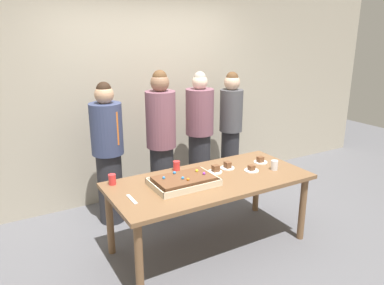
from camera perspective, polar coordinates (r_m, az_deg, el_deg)
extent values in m
plane|color=#5B5B60|center=(3.97, 2.64, -15.46)|extent=(12.00, 12.00, 0.00)
cube|color=#B2A893|center=(4.82, -7.53, 9.30)|extent=(8.00, 0.12, 3.00)
cube|color=brown|center=(3.64, 2.79, -5.91)|extent=(1.98, 0.90, 0.04)
cylinder|color=brown|center=(3.16, -8.16, -17.56)|extent=(0.07, 0.07, 0.70)
cylinder|color=brown|center=(4.08, 16.64, -9.71)|extent=(0.07, 0.07, 0.70)
cylinder|color=brown|center=(3.76, -12.53, -11.73)|extent=(0.07, 0.07, 0.70)
cylinder|color=brown|center=(4.56, 9.89, -6.30)|extent=(0.07, 0.07, 0.70)
cube|color=beige|center=(3.49, -1.27, -6.44)|extent=(0.61, 0.40, 0.01)
cube|color=beige|center=(3.33, 0.35, -7.10)|extent=(0.61, 0.01, 0.05)
cube|color=beige|center=(3.64, -2.75, -4.94)|extent=(0.61, 0.01, 0.05)
cube|color=beige|center=(3.36, -5.79, -6.94)|extent=(0.01, 0.40, 0.05)
cube|color=beige|center=(3.62, 2.90, -5.05)|extent=(0.01, 0.40, 0.05)
cube|color=brown|center=(3.48, -1.27, -5.85)|extent=(0.54, 0.33, 0.07)
sphere|color=#2D84E0|center=(3.42, -1.44, -5.48)|extent=(0.03, 0.03, 0.03)
sphere|color=orange|center=(3.39, -0.62, -5.70)|extent=(0.03, 0.03, 0.03)
sphere|color=#2D84E0|center=(3.43, -4.37, -5.44)|extent=(0.03, 0.03, 0.03)
sphere|color=#2D84E0|center=(3.54, -2.75, -4.67)|extent=(0.03, 0.03, 0.03)
sphere|color=yellow|center=(3.59, 0.74, -4.37)|extent=(0.03, 0.03, 0.03)
sphere|color=#2D84E0|center=(3.54, -2.71, -4.66)|extent=(0.03, 0.03, 0.03)
sphere|color=purple|center=(3.52, 1.85, -4.79)|extent=(0.03, 0.03, 0.03)
cylinder|color=white|center=(3.80, 3.54, -4.55)|extent=(0.15, 0.15, 0.01)
cube|color=brown|center=(3.79, 3.67, -3.99)|extent=(0.07, 0.06, 0.07)
cylinder|color=white|center=(3.88, 9.15, -4.27)|extent=(0.15, 0.15, 0.01)
cube|color=brown|center=(3.87, 9.14, -3.84)|extent=(0.06, 0.06, 0.05)
cylinder|color=white|center=(4.13, 10.51, -2.99)|extent=(0.15, 0.15, 0.01)
cube|color=brown|center=(4.11, 10.47, -2.56)|extent=(0.06, 0.06, 0.06)
cylinder|color=white|center=(3.91, 5.46, -3.93)|extent=(0.15, 0.15, 0.01)
cube|color=brown|center=(3.90, 5.50, -3.43)|extent=(0.06, 0.07, 0.06)
cylinder|color=red|center=(3.57, -12.18, -5.58)|extent=(0.07, 0.07, 0.10)
cylinder|color=red|center=(3.83, -2.40, -3.61)|extent=(0.07, 0.07, 0.10)
cylinder|color=white|center=(3.94, 12.58, -3.42)|extent=(0.07, 0.07, 0.10)
cube|color=silver|center=(3.25, -9.25, -8.62)|extent=(0.03, 0.20, 0.01)
cylinder|color=#28282D|center=(4.34, -12.43, -6.80)|extent=(0.28, 0.28, 0.82)
cylinder|color=#384266|center=(4.12, -13.04, 2.06)|extent=(0.35, 0.35, 0.56)
cube|color=orange|center=(3.99, -11.56, 2.09)|extent=(0.04, 0.02, 0.36)
sphere|color=tan|center=(4.04, -13.39, 7.19)|extent=(0.21, 0.21, 0.21)
sphere|color=black|center=(4.03, -13.44, 7.98)|extent=(0.16, 0.16, 0.16)
cylinder|color=#28282D|center=(4.84, 1.13, -3.60)|extent=(0.28, 0.28, 0.87)
cylinder|color=#7A4C5B|center=(4.63, 1.19, 4.74)|extent=(0.35, 0.35, 0.57)
sphere|color=beige|center=(4.57, 1.21, 9.31)|extent=(0.19, 0.19, 0.19)
sphere|color=#B2A899|center=(4.56, 1.22, 9.97)|extent=(0.15, 0.15, 0.15)
cylinder|color=#28282D|center=(4.40, -4.59, -5.92)|extent=(0.27, 0.27, 0.85)
cylinder|color=#7A4C5B|center=(4.17, -4.83, 3.55)|extent=(0.34, 0.34, 0.64)
sphere|color=#8C664C|center=(4.09, -4.98, 9.17)|extent=(0.21, 0.21, 0.21)
sphere|color=brown|center=(4.08, -5.00, 9.96)|extent=(0.16, 0.16, 0.16)
cylinder|color=#28282D|center=(5.14, 5.82, -2.64)|extent=(0.24, 0.24, 0.83)
cylinder|color=#4C4C51|center=(4.95, 6.06, 4.92)|extent=(0.30, 0.30, 0.55)
sphere|color=beige|center=(4.89, 6.19, 9.18)|extent=(0.21, 0.21, 0.21)
sphere|color=brown|center=(4.88, 6.21, 9.85)|extent=(0.16, 0.16, 0.16)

